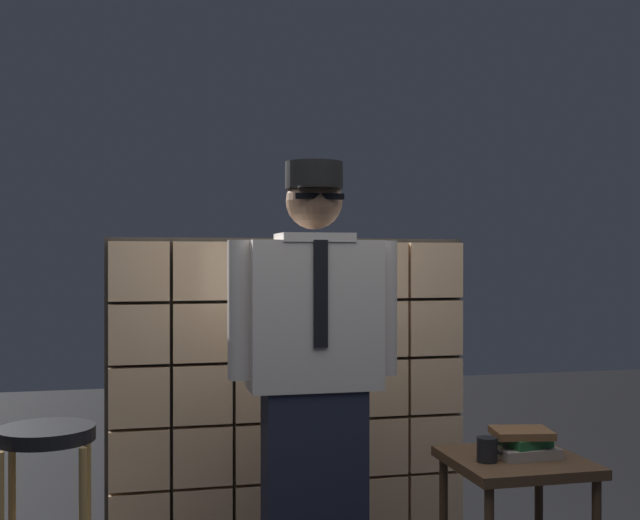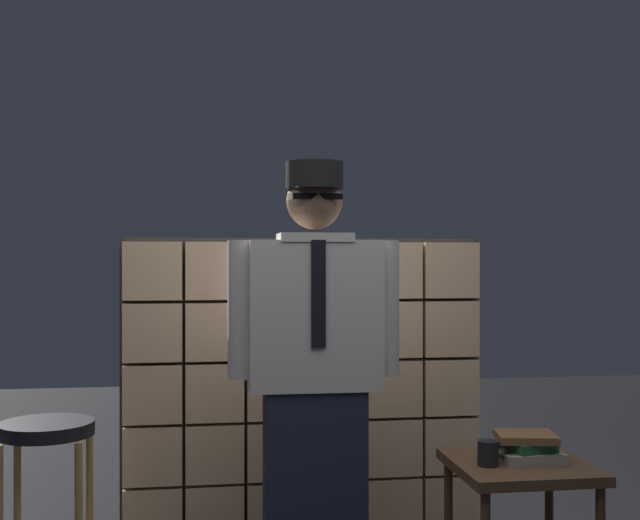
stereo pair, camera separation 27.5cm
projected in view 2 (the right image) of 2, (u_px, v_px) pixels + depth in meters
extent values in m
cube|color=#E0B78C|center=(153.00, 517.00, 3.74)|extent=(0.28, 0.08, 0.28)
cube|color=#E0B78C|center=(215.00, 514.00, 3.78)|extent=(0.28, 0.08, 0.28)
cube|color=#E0B78C|center=(276.00, 512.00, 3.82)|extent=(0.28, 0.08, 0.28)
cube|color=#E0B78C|center=(335.00, 509.00, 3.86)|extent=(0.28, 0.08, 0.28)
cube|color=#E0B78C|center=(393.00, 506.00, 3.91)|extent=(0.28, 0.08, 0.28)
cube|color=#E0B78C|center=(450.00, 504.00, 3.95)|extent=(0.28, 0.08, 0.28)
cube|color=#E0B78C|center=(153.00, 456.00, 3.74)|extent=(0.28, 0.08, 0.28)
cube|color=#E0B78C|center=(215.00, 453.00, 3.78)|extent=(0.28, 0.08, 0.28)
cube|color=#E0B78C|center=(276.00, 451.00, 3.82)|extent=(0.28, 0.08, 0.28)
cube|color=#E0B78C|center=(335.00, 449.00, 3.86)|extent=(0.28, 0.08, 0.28)
cube|color=#E0B78C|center=(393.00, 447.00, 3.91)|extent=(0.28, 0.08, 0.28)
cube|color=#E0B78C|center=(450.00, 445.00, 3.95)|extent=(0.28, 0.08, 0.28)
cube|color=#E0B78C|center=(153.00, 394.00, 3.74)|extent=(0.28, 0.08, 0.28)
cube|color=#E0B78C|center=(215.00, 393.00, 3.78)|extent=(0.28, 0.08, 0.28)
cube|color=#E0B78C|center=(276.00, 391.00, 3.82)|extent=(0.28, 0.08, 0.28)
cube|color=#E0B78C|center=(335.00, 390.00, 3.86)|extent=(0.28, 0.08, 0.28)
cube|color=#E0B78C|center=(393.00, 388.00, 3.91)|extent=(0.28, 0.08, 0.28)
cube|color=#E0B78C|center=(450.00, 387.00, 3.95)|extent=(0.28, 0.08, 0.28)
cube|color=#E0B78C|center=(153.00, 332.00, 3.74)|extent=(0.28, 0.08, 0.28)
cube|color=#E0B78C|center=(215.00, 332.00, 3.78)|extent=(0.28, 0.08, 0.28)
cube|color=#E0B78C|center=(276.00, 331.00, 3.82)|extent=(0.28, 0.08, 0.28)
cube|color=#E0B78C|center=(335.00, 330.00, 3.86)|extent=(0.28, 0.08, 0.28)
cube|color=#E0B78C|center=(393.00, 329.00, 3.90)|extent=(0.28, 0.08, 0.28)
cube|color=#E0B78C|center=(450.00, 329.00, 3.95)|extent=(0.28, 0.08, 0.28)
cube|color=#E0B78C|center=(153.00, 271.00, 3.74)|extent=(0.28, 0.08, 0.28)
cube|color=#E0B78C|center=(215.00, 271.00, 3.78)|extent=(0.28, 0.08, 0.28)
cube|color=#E0B78C|center=(276.00, 271.00, 3.82)|extent=(0.28, 0.08, 0.28)
cube|color=#E0B78C|center=(335.00, 270.00, 3.86)|extent=(0.28, 0.08, 0.28)
cube|color=#E0B78C|center=(393.00, 270.00, 3.90)|extent=(0.28, 0.08, 0.28)
cube|color=#E0B78C|center=(450.00, 270.00, 3.95)|extent=(0.28, 0.08, 0.28)
cube|color=#38332D|center=(304.00, 389.00, 3.89)|extent=(1.77, 0.02, 1.48)
cube|color=#1E2333|center=(314.00, 493.00, 3.17)|extent=(0.40, 0.21, 0.84)
cube|color=silver|center=(314.00, 315.00, 3.17)|extent=(0.53, 0.23, 0.59)
cube|color=black|center=(318.00, 294.00, 3.05)|extent=(0.06, 0.01, 0.42)
cube|color=silver|center=(314.00, 238.00, 3.17)|extent=(0.29, 0.24, 0.04)
sphere|color=#846047|center=(314.00, 201.00, 3.17)|extent=(0.23, 0.23, 0.23)
ellipsoid|color=black|center=(316.00, 210.00, 3.12)|extent=(0.15, 0.08, 0.10)
cube|color=black|center=(318.00, 196.00, 3.07)|extent=(0.19, 0.01, 0.02)
cylinder|color=black|center=(317.00, 187.00, 3.08)|extent=(0.17, 0.17, 0.01)
cylinder|color=black|center=(314.00, 176.00, 3.17)|extent=(0.23, 0.23, 0.11)
cylinder|color=silver|center=(386.00, 308.00, 3.21)|extent=(0.11, 0.11, 0.55)
cylinder|color=silver|center=(241.00, 309.00, 3.13)|extent=(0.11, 0.11, 0.55)
cylinder|color=black|center=(47.00, 429.00, 2.88)|extent=(0.34, 0.34, 0.05)
cylinder|color=tan|center=(90.00, 520.00, 3.03)|extent=(0.03, 0.03, 0.72)
cube|color=#513823|center=(520.00, 467.00, 3.09)|extent=(0.52, 0.52, 0.04)
cylinder|color=#513823|center=(549.00, 518.00, 3.34)|extent=(0.04, 0.04, 0.53)
cube|color=gray|center=(529.00, 456.00, 3.09)|extent=(0.24, 0.18, 0.04)
cube|color=#1E592D|center=(527.00, 445.00, 3.11)|extent=(0.21, 0.21, 0.04)
cube|color=brown|center=(526.00, 437.00, 3.10)|extent=(0.26, 0.22, 0.03)
cylinder|color=black|center=(488.00, 453.00, 3.03)|extent=(0.08, 0.08, 0.09)
torus|color=black|center=(502.00, 451.00, 3.04)|extent=(0.06, 0.01, 0.06)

